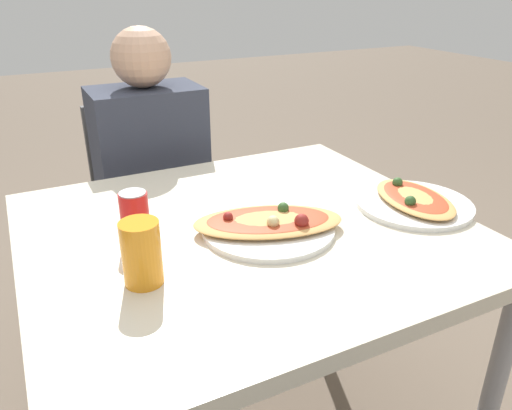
{
  "coord_description": "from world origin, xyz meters",
  "views": [
    {
      "loc": [
        -0.47,
        -1.0,
        1.29
      ],
      "look_at": [
        0.02,
        -0.01,
        0.78
      ],
      "focal_mm": 35.0,
      "sensor_mm": 36.0,
      "label": 1
    }
  ],
  "objects_px": {
    "dining_table": "(247,251)",
    "chair_far_seated": "(148,198)",
    "pizza_main": "(269,224)",
    "soda_can": "(135,217)",
    "drink_glass": "(142,253)",
    "pizza_second": "(414,201)",
    "person_seated": "(152,162)"
  },
  "relations": [
    {
      "from": "drink_glass",
      "to": "pizza_second",
      "type": "relative_size",
      "value": 0.44
    },
    {
      "from": "pizza_main",
      "to": "pizza_second",
      "type": "bearing_deg",
      "value": -7.27
    },
    {
      "from": "dining_table",
      "to": "chair_far_seated",
      "type": "relative_size",
      "value": 1.25
    },
    {
      "from": "dining_table",
      "to": "chair_far_seated",
      "type": "distance_m",
      "value": 0.83
    },
    {
      "from": "dining_table",
      "to": "drink_glass",
      "type": "bearing_deg",
      "value": -156.17
    },
    {
      "from": "dining_table",
      "to": "pizza_second",
      "type": "relative_size",
      "value": 3.43
    },
    {
      "from": "dining_table",
      "to": "chair_far_seated",
      "type": "bearing_deg",
      "value": 93.47
    },
    {
      "from": "person_seated",
      "to": "pizza_main",
      "type": "distance_m",
      "value": 0.75
    },
    {
      "from": "chair_far_seated",
      "to": "pizza_second",
      "type": "distance_m",
      "value": 1.06
    },
    {
      "from": "pizza_main",
      "to": "drink_glass",
      "type": "bearing_deg",
      "value": -165.19
    },
    {
      "from": "chair_far_seated",
      "to": "drink_glass",
      "type": "height_order",
      "value": "drink_glass"
    },
    {
      "from": "dining_table",
      "to": "soda_can",
      "type": "height_order",
      "value": "soda_can"
    },
    {
      "from": "person_seated",
      "to": "dining_table",
      "type": "bearing_deg",
      "value": 94.03
    },
    {
      "from": "drink_glass",
      "to": "pizza_main",
      "type": "bearing_deg",
      "value": 14.81
    },
    {
      "from": "chair_far_seated",
      "to": "person_seated",
      "type": "relative_size",
      "value": 0.74
    },
    {
      "from": "pizza_second",
      "to": "soda_can",
      "type": "bearing_deg",
      "value": 168.8
    },
    {
      "from": "person_seated",
      "to": "drink_glass",
      "type": "relative_size",
      "value": 8.41
    },
    {
      "from": "pizza_main",
      "to": "soda_can",
      "type": "height_order",
      "value": "soda_can"
    },
    {
      "from": "dining_table",
      "to": "drink_glass",
      "type": "relative_size",
      "value": 7.82
    },
    {
      "from": "soda_can",
      "to": "pizza_second",
      "type": "distance_m",
      "value": 0.73
    },
    {
      "from": "pizza_main",
      "to": "pizza_second",
      "type": "relative_size",
      "value": 1.31
    },
    {
      "from": "person_seated",
      "to": "soda_can",
      "type": "distance_m",
      "value": 0.69
    },
    {
      "from": "soda_can",
      "to": "drink_glass",
      "type": "bearing_deg",
      "value": -99.9
    },
    {
      "from": "pizza_second",
      "to": "dining_table",
      "type": "bearing_deg",
      "value": 168.18
    },
    {
      "from": "soda_can",
      "to": "drink_glass",
      "type": "xyz_separation_m",
      "value": [
        -0.03,
        -0.18,
        0.01
      ]
    },
    {
      "from": "chair_far_seated",
      "to": "dining_table",
      "type": "bearing_deg",
      "value": 93.47
    },
    {
      "from": "pizza_main",
      "to": "drink_glass",
      "type": "distance_m",
      "value": 0.35
    },
    {
      "from": "soda_can",
      "to": "chair_far_seated",
      "type": "bearing_deg",
      "value": 74.27
    },
    {
      "from": "person_seated",
      "to": "pizza_second",
      "type": "distance_m",
      "value": 0.94
    },
    {
      "from": "chair_far_seated",
      "to": "pizza_main",
      "type": "height_order",
      "value": "chair_far_seated"
    },
    {
      "from": "chair_far_seated",
      "to": "pizza_second",
      "type": "height_order",
      "value": "chair_far_seated"
    },
    {
      "from": "dining_table",
      "to": "person_seated",
      "type": "height_order",
      "value": "person_seated"
    }
  ]
}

